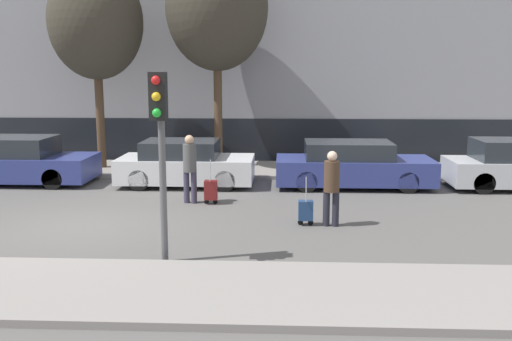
{
  "coord_description": "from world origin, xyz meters",
  "views": [
    {
      "loc": [
        4.37,
        -11.9,
        3.37
      ],
      "look_at": [
        3.74,
        1.8,
        0.95
      ],
      "focal_mm": 40.0,
      "sensor_mm": 36.0,
      "label": 1
    }
  ],
  "objects_px": {
    "parked_car_1": "(185,164)",
    "pedestrian_left": "(190,165)",
    "parked_car_2": "(352,165)",
    "bare_tree_near_crossing": "(217,8)",
    "trolley_left": "(211,190)",
    "pedestrian_right": "(332,184)",
    "bare_tree_down_street": "(96,22)",
    "trolley_right": "(306,210)",
    "parked_car_0": "(15,162)",
    "traffic_light": "(160,129)"
  },
  "relations": [
    {
      "from": "parked_car_0",
      "to": "pedestrian_left",
      "type": "distance_m",
      "value": 6.15
    },
    {
      "from": "trolley_left",
      "to": "parked_car_0",
      "type": "bearing_deg",
      "value": 158.47
    },
    {
      "from": "pedestrian_right",
      "to": "pedestrian_left",
      "type": "bearing_deg",
      "value": 153.46
    },
    {
      "from": "parked_car_0",
      "to": "trolley_left",
      "type": "height_order",
      "value": "parked_car_0"
    },
    {
      "from": "trolley_left",
      "to": "bare_tree_near_crossing",
      "type": "xyz_separation_m",
      "value": [
        -0.36,
        5.06,
        5.01
      ]
    },
    {
      "from": "parked_car_2",
      "to": "bare_tree_near_crossing",
      "type": "distance_m",
      "value": 6.89
    },
    {
      "from": "traffic_light",
      "to": "parked_car_2",
      "type": "bearing_deg",
      "value": 59.23
    },
    {
      "from": "pedestrian_left",
      "to": "trolley_left",
      "type": "bearing_deg",
      "value": 179.94
    },
    {
      "from": "pedestrian_right",
      "to": "trolley_right",
      "type": "bearing_deg",
      "value": -179.93
    },
    {
      "from": "bare_tree_down_street",
      "to": "traffic_light",
      "type": "bearing_deg",
      "value": -66.59
    },
    {
      "from": "pedestrian_left",
      "to": "bare_tree_down_street",
      "type": "height_order",
      "value": "bare_tree_down_street"
    },
    {
      "from": "parked_car_2",
      "to": "traffic_light",
      "type": "xyz_separation_m",
      "value": [
        -4.13,
        -6.93,
        1.76
      ]
    },
    {
      "from": "traffic_light",
      "to": "parked_car_0",
      "type": "bearing_deg",
      "value": 130.24
    },
    {
      "from": "parked_car_1",
      "to": "pedestrian_right",
      "type": "bearing_deg",
      "value": -47.63
    },
    {
      "from": "trolley_left",
      "to": "parked_car_1",
      "type": "bearing_deg",
      "value": 113.96
    },
    {
      "from": "parked_car_0",
      "to": "bare_tree_near_crossing",
      "type": "height_order",
      "value": "bare_tree_near_crossing"
    },
    {
      "from": "pedestrian_left",
      "to": "traffic_light",
      "type": "bearing_deg",
      "value": 103.65
    },
    {
      "from": "trolley_right",
      "to": "bare_tree_near_crossing",
      "type": "relative_size",
      "value": 0.15
    },
    {
      "from": "pedestrian_left",
      "to": "trolley_right",
      "type": "distance_m",
      "value": 3.57
    },
    {
      "from": "trolley_right",
      "to": "pedestrian_left",
      "type": "bearing_deg",
      "value": 145.13
    },
    {
      "from": "parked_car_1",
      "to": "pedestrian_left",
      "type": "xyz_separation_m",
      "value": [
        0.51,
        -2.27,
        0.37
      ]
    },
    {
      "from": "parked_car_2",
      "to": "parked_car_0",
      "type": "bearing_deg",
      "value": 179.5
    },
    {
      "from": "pedestrian_left",
      "to": "trolley_left",
      "type": "relative_size",
      "value": 1.53
    },
    {
      "from": "traffic_light",
      "to": "bare_tree_down_street",
      "type": "relative_size",
      "value": 0.5
    },
    {
      "from": "trolley_left",
      "to": "bare_tree_down_street",
      "type": "height_order",
      "value": "bare_tree_down_street"
    },
    {
      "from": "trolley_left",
      "to": "bare_tree_near_crossing",
      "type": "bearing_deg",
      "value": 94.08
    },
    {
      "from": "pedestrian_left",
      "to": "trolley_left",
      "type": "height_order",
      "value": "pedestrian_left"
    },
    {
      "from": "parked_car_1",
      "to": "bare_tree_down_street",
      "type": "xyz_separation_m",
      "value": [
        -3.24,
        2.37,
        4.27
      ]
    },
    {
      "from": "parked_car_0",
      "to": "trolley_left",
      "type": "relative_size",
      "value": 3.97
    },
    {
      "from": "pedestrian_left",
      "to": "bare_tree_near_crossing",
      "type": "distance_m",
      "value": 6.61
    },
    {
      "from": "traffic_light",
      "to": "pedestrian_right",
      "type": "bearing_deg",
      "value": 39.79
    },
    {
      "from": "trolley_right",
      "to": "traffic_light",
      "type": "height_order",
      "value": "traffic_light"
    },
    {
      "from": "trolley_right",
      "to": "parked_car_0",
      "type": "bearing_deg",
      "value": 152.99
    },
    {
      "from": "parked_car_2",
      "to": "bare_tree_down_street",
      "type": "distance_m",
      "value": 9.51
    },
    {
      "from": "pedestrian_right",
      "to": "bare_tree_near_crossing",
      "type": "height_order",
      "value": "bare_tree_near_crossing"
    },
    {
      "from": "trolley_left",
      "to": "pedestrian_right",
      "type": "xyz_separation_m",
      "value": [
        2.88,
        -1.94,
        0.58
      ]
    },
    {
      "from": "trolley_left",
      "to": "trolley_right",
      "type": "bearing_deg",
      "value": -39.21
    },
    {
      "from": "trolley_left",
      "to": "bare_tree_down_street",
      "type": "distance_m",
      "value": 7.84
    },
    {
      "from": "bare_tree_near_crossing",
      "to": "pedestrian_right",
      "type": "bearing_deg",
      "value": -65.15
    },
    {
      "from": "parked_car_2",
      "to": "pedestrian_left",
      "type": "height_order",
      "value": "pedestrian_left"
    },
    {
      "from": "parked_car_2",
      "to": "trolley_right",
      "type": "height_order",
      "value": "parked_car_2"
    },
    {
      "from": "parked_car_1",
      "to": "trolley_right",
      "type": "height_order",
      "value": "parked_car_1"
    },
    {
      "from": "pedestrian_right",
      "to": "trolley_right",
      "type": "relative_size",
      "value": 1.52
    },
    {
      "from": "parked_car_0",
      "to": "pedestrian_right",
      "type": "relative_size",
      "value": 2.75
    },
    {
      "from": "trolley_right",
      "to": "bare_tree_down_street",
      "type": "xyz_separation_m",
      "value": [
        -6.63,
        6.64,
        4.57
      ]
    },
    {
      "from": "trolley_left",
      "to": "pedestrian_right",
      "type": "height_order",
      "value": "pedestrian_right"
    },
    {
      "from": "parked_car_2",
      "to": "bare_tree_near_crossing",
      "type": "xyz_separation_m",
      "value": [
        -4.22,
        2.7,
        4.74
      ]
    },
    {
      "from": "pedestrian_right",
      "to": "traffic_light",
      "type": "height_order",
      "value": "traffic_light"
    },
    {
      "from": "pedestrian_left",
      "to": "trolley_right",
      "type": "height_order",
      "value": "pedestrian_left"
    },
    {
      "from": "bare_tree_near_crossing",
      "to": "trolley_left",
      "type": "bearing_deg",
      "value": -85.92
    }
  ]
}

